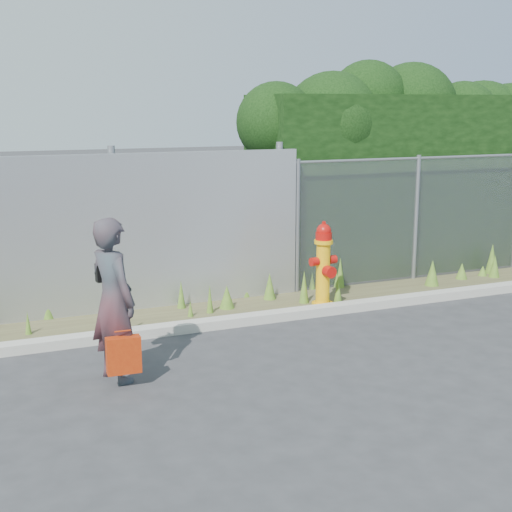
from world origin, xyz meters
name	(u,v)px	position (x,y,z in m)	size (l,w,h in m)	color
ground	(330,366)	(0.00, 0.00, 0.00)	(80.00, 80.00, 0.00)	#313133
curb	(265,317)	(0.00, 1.80, 0.06)	(16.00, 0.22, 0.12)	#A9A698
weed_strip	(226,299)	(-0.29, 2.54, 0.15)	(16.00, 1.32, 0.55)	#4E492C
chainlink_fence	(468,214)	(4.25, 3.00, 1.03)	(6.50, 0.07, 2.05)	gray
hedge	(448,151)	(4.57, 4.04, 2.02)	(7.71, 2.00, 3.68)	black
fire_hydrant	(323,266)	(1.04, 2.13, 0.60)	(0.42, 0.37, 1.24)	#FFB60D
woman	(113,300)	(-2.26, 0.54, 0.87)	(0.63, 0.41, 1.73)	#0D5058
red_tote_bag	(124,355)	(-2.24, 0.25, 0.36)	(0.34, 0.13, 0.45)	#A12309
black_shoulder_bag	(108,272)	(-2.26, 0.77, 1.11)	(0.25, 0.11, 0.19)	black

